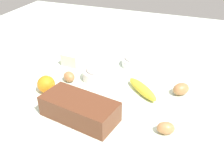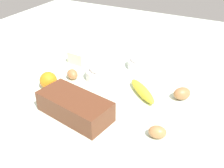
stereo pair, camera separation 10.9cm
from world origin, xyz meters
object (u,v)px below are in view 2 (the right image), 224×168
at_px(sugar_bowl, 141,62).
at_px(egg_near_butter, 157,132).
at_px(butter_block, 78,58).
at_px(banana, 142,91).
at_px(egg_loose, 72,74).
at_px(flour_bowl, 100,72).
at_px(orange_fruit, 48,80).
at_px(loaf_pan, 75,106).
at_px(egg_beside_bowl, 182,94).

height_order(sugar_bowl, egg_near_butter, sugar_bowl).
relative_size(butter_block, egg_near_butter, 1.48).
distance_m(banana, egg_loose, 0.34).
distance_m(flour_bowl, butter_block, 0.20).
xyz_separation_m(orange_fruit, butter_block, (0.02, -0.26, -0.01)).
relative_size(sugar_bowl, butter_block, 1.43).
xyz_separation_m(loaf_pan, egg_beside_bowl, (-0.32, -0.29, -0.02)).
bearing_deg(butter_block, banana, 162.71).
height_order(loaf_pan, orange_fruit, loaf_pan).
bearing_deg(banana, orange_fruit, 19.32).
xyz_separation_m(flour_bowl, butter_block, (0.18, -0.09, -0.00)).
relative_size(sugar_bowl, egg_loose, 2.19).
xyz_separation_m(egg_beside_bowl, egg_loose, (0.49, 0.07, -0.00)).
xyz_separation_m(flour_bowl, egg_near_butter, (-0.36, 0.25, -0.01)).
height_order(banana, egg_near_butter, egg_near_butter).
height_order(flour_bowl, sugar_bowl, flour_bowl).
bearing_deg(banana, flour_bowl, -9.55).
relative_size(banana, butter_block, 2.11).
bearing_deg(egg_loose, sugar_bowl, -133.50).
xyz_separation_m(flour_bowl, egg_loose, (0.11, 0.06, -0.01)).
bearing_deg(egg_loose, egg_beside_bowl, -171.76).
relative_size(loaf_pan, egg_beside_bowl, 4.14).
bearing_deg(egg_near_butter, flour_bowl, -34.66).
bearing_deg(sugar_bowl, orange_fruit, 51.82).
distance_m(loaf_pan, orange_fruit, 0.24).
xyz_separation_m(sugar_bowl, orange_fruit, (0.28, 0.36, 0.01)).
xyz_separation_m(sugar_bowl, egg_beside_bowl, (-0.25, 0.18, -0.00)).
height_order(flour_bowl, egg_near_butter, flour_bowl).
bearing_deg(flour_bowl, egg_beside_bowl, -178.48).
relative_size(butter_block, egg_beside_bowl, 1.25).
height_order(sugar_bowl, banana, sugar_bowl).
bearing_deg(egg_beside_bowl, egg_loose, 8.24).
relative_size(sugar_bowl, egg_near_butter, 2.11).
bearing_deg(egg_near_butter, butter_block, -32.01).
height_order(banana, egg_loose, egg_loose).
bearing_deg(butter_block, sugar_bowl, -161.68).
relative_size(loaf_pan, flour_bowl, 2.28).
xyz_separation_m(butter_block, egg_loose, (-0.07, 0.15, -0.01)).
height_order(flour_bowl, egg_loose, flour_bowl).
height_order(loaf_pan, banana, loaf_pan).
bearing_deg(egg_beside_bowl, flour_bowl, 1.52).
relative_size(loaf_pan, egg_near_butter, 4.90).
height_order(sugar_bowl, orange_fruit, orange_fruit).
bearing_deg(loaf_pan, orange_fruit, -16.82).
xyz_separation_m(butter_block, egg_beside_bowl, (-0.56, 0.08, -0.00)).
bearing_deg(flour_bowl, butter_block, -26.12).
xyz_separation_m(egg_near_butter, egg_loose, (0.47, -0.19, 0.00)).
bearing_deg(egg_loose, orange_fruit, 67.11).
distance_m(orange_fruit, egg_loose, 0.12).
bearing_deg(flour_bowl, egg_loose, 28.48).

